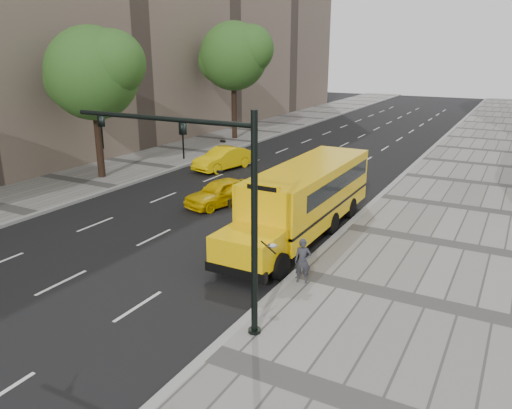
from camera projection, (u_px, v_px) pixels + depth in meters
The scene contains 12 objects.
ground at pixel (233, 210), 25.40m from camera, with size 140.00×140.00×0.00m, color black.
sidewalk_museum at pixel (491, 252), 19.89m from camera, with size 12.00×140.00×0.15m, color gray.
sidewalk_far at pixel (79, 182), 30.41m from camera, with size 6.00×140.00×0.15m, color gray.
curb_museum at pixel (346, 228), 22.63m from camera, with size 0.30×140.00×0.15m, color gray.
curb_far at pixel (116, 188), 29.03m from camera, with size 0.30×140.00×0.15m, color gray.
tree_b at pixel (94, 73), 29.41m from camera, with size 6.19×5.50×9.19m.
tree_c at pixel (235, 56), 42.74m from camera, with size 6.53×5.81×10.13m.
school_bus at pixel (307, 194), 21.80m from camera, with size 2.96×11.56×3.19m.
taxi_near at pixel (221, 192), 25.97m from camera, with size 1.62×4.04×1.38m, color yellow.
taxi_far at pixel (223, 159), 33.67m from camera, with size 1.57×4.52×1.49m, color yellow.
pedestrian at pixel (303, 261), 16.97m from camera, with size 0.57×0.37×1.57m, color #2E2F36.
traffic_signal at pixel (209, 192), 13.62m from camera, with size 6.18×0.36×6.40m.
Camera 1 is at (12.59, -20.65, 7.84)m, focal length 35.00 mm.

